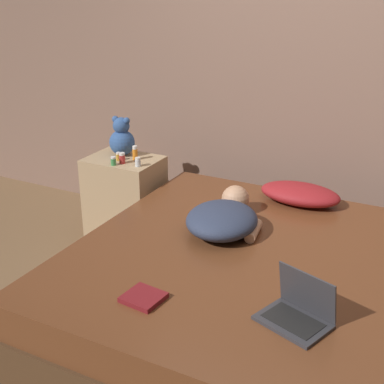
# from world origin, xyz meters

# --- Properties ---
(ground_plane) EXTENTS (12.00, 12.00, 0.00)m
(ground_plane) POSITION_xyz_m (0.00, 0.00, 0.00)
(ground_plane) COLOR brown
(wall_back) EXTENTS (8.00, 0.06, 2.60)m
(wall_back) POSITION_xyz_m (0.00, 1.27, 1.30)
(wall_back) COLOR #846656
(wall_back) RESTS_ON ground_plane
(bed) EXTENTS (1.76, 1.98, 0.52)m
(bed) POSITION_xyz_m (0.00, 0.00, 0.26)
(bed) COLOR #4C331E
(bed) RESTS_ON ground_plane
(nightstand) EXTENTS (0.52, 0.39, 0.66)m
(nightstand) POSITION_xyz_m (-1.20, 0.67, 0.33)
(nightstand) COLOR tan
(nightstand) RESTS_ON ground_plane
(pillow) EXTENTS (0.52, 0.30, 0.13)m
(pillow) POSITION_xyz_m (0.08, 0.79, 0.58)
(pillow) COLOR maroon
(pillow) RESTS_ON bed
(person_lying) EXTENTS (0.47, 0.65, 0.17)m
(person_lying) POSITION_xyz_m (-0.19, 0.21, 0.60)
(person_lying) COLOR #2D3851
(person_lying) RESTS_ON bed
(laptop) EXTENTS (0.34, 0.29, 0.22)m
(laptop) POSITION_xyz_m (0.45, -0.45, 0.57)
(laptop) COLOR #333338
(laptop) RESTS_ON bed
(teddy_bear) EXTENTS (0.19, 0.19, 0.29)m
(teddy_bear) POSITION_xyz_m (-1.25, 0.74, 0.78)
(teddy_bear) COLOR #335693
(teddy_bear) RESTS_ON nightstand
(bottle_green) EXTENTS (0.04, 0.04, 0.06)m
(bottle_green) POSITION_xyz_m (-1.18, 0.52, 0.69)
(bottle_green) COLOR #3D8E4C
(bottle_green) RESTS_ON nightstand
(bottle_orange) EXTENTS (0.04, 0.04, 0.10)m
(bottle_orange) POSITION_xyz_m (-1.11, 0.69, 0.71)
(bottle_orange) COLOR orange
(bottle_orange) RESTS_ON nightstand
(bottle_amber) EXTENTS (0.03, 0.03, 0.06)m
(bottle_amber) POSITION_xyz_m (-1.21, 0.62, 0.69)
(bottle_amber) COLOR gold
(bottle_amber) RESTS_ON nightstand
(bottle_red) EXTENTS (0.04, 0.04, 0.08)m
(bottle_red) POSITION_xyz_m (-1.15, 0.58, 0.70)
(bottle_red) COLOR #B72D2D
(bottle_red) RESTS_ON nightstand
(bottle_clear) EXTENTS (0.04, 0.04, 0.06)m
(bottle_clear) POSITION_xyz_m (-1.01, 0.58, 0.69)
(bottle_clear) COLOR silver
(bottle_clear) RESTS_ON nightstand
(book) EXTENTS (0.19, 0.18, 0.02)m
(book) POSITION_xyz_m (-0.22, -0.62, 0.53)
(book) COLOR maroon
(book) RESTS_ON bed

